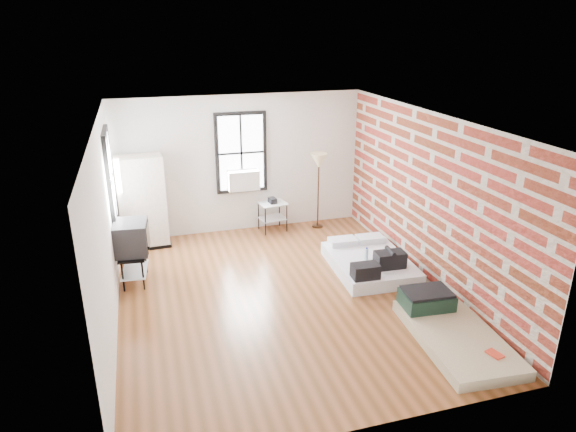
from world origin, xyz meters
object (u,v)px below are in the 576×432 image
object	(u,v)px
mattress_main	(370,262)
tv_stand	(132,240)
floor_lamp	(319,165)
mattress_bare	(449,327)
wardrobe	(142,202)
side_table	(273,208)

from	to	relation	value
mattress_main	tv_stand	distance (m)	4.07
mattress_main	floor_lamp	world-z (taller)	floor_lamp
mattress_main	floor_lamp	distance (m)	2.52
mattress_main	mattress_bare	world-z (taller)	mattress_main
mattress_main	tv_stand	world-z (taller)	tv_stand
mattress_bare	wardrobe	distance (m)	5.93
mattress_main	floor_lamp	xyz separation A→B (m)	(-0.20, 2.20, 1.22)
side_table	floor_lamp	size ratio (longest dim) A/B	0.45
tv_stand	mattress_bare	bearing A→B (deg)	-29.20
side_table	tv_stand	bearing A→B (deg)	-150.90
mattress_bare	tv_stand	size ratio (longest dim) A/B	1.89
wardrobe	mattress_bare	bearing A→B (deg)	-51.30
mattress_main	mattress_bare	distance (m)	2.17
mattress_main	side_table	xyz separation A→B (m)	(-1.17, 2.27, 0.34)
wardrobe	side_table	world-z (taller)	wardrobe
wardrobe	floor_lamp	distance (m)	3.58
mattress_bare	tv_stand	world-z (taller)	tv_stand
floor_lamp	tv_stand	distance (m)	4.09
wardrobe	floor_lamp	xyz separation A→B (m)	(3.55, -0.00, 0.47)
mattress_bare	tv_stand	bearing A→B (deg)	149.41
mattress_bare	side_table	world-z (taller)	side_table
mattress_bare	wardrobe	size ratio (longest dim) A/B	1.12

